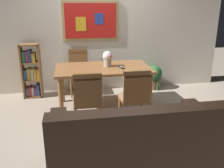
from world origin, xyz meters
TOP-DOWN VIEW (x-y plane):
  - ground_plane at (0.00, 0.00)m, footprint 12.00×12.00m
  - wall_back_with_painting at (-0.00, 1.52)m, footprint 5.20×0.14m
  - dining_table at (-0.11, 0.45)m, footprint 1.61×0.95m
  - dining_chair_far_left at (-0.50, 1.28)m, footprint 0.40×0.41m
  - dining_chair_near_left at (-0.45, -0.42)m, footprint 0.40×0.41m
  - dining_chair_near_right at (0.23, -0.39)m, footprint 0.40×0.41m
  - leather_couch at (-0.01, -1.35)m, footprint 1.80×0.84m
  - bookshelf at (-1.42, 1.24)m, footprint 0.36×0.28m
  - potted_ivy at (1.10, 1.28)m, footprint 0.36×0.36m
  - flower_vase at (-0.03, 0.49)m, footprint 0.18×0.18m
  - tv_remote at (0.19, 0.34)m, footprint 0.08×0.16m

SIDE VIEW (x-z plane):
  - ground_plane at x=0.00m, z-range 0.00..0.00m
  - potted_ivy at x=1.10m, z-range 0.00..0.58m
  - leather_couch at x=-0.01m, z-range -0.11..0.73m
  - bookshelf at x=-1.42m, z-range -0.03..1.03m
  - dining_chair_far_left at x=-0.50m, z-range 0.08..0.99m
  - dining_chair_near_left at x=-0.45m, z-range 0.08..0.99m
  - dining_chair_near_right at x=0.23m, z-range 0.08..0.99m
  - dining_table at x=-0.11m, z-range 0.28..1.02m
  - tv_remote at x=0.19m, z-range 0.74..0.77m
  - flower_vase at x=-0.03m, z-range 0.76..1.03m
  - wall_back_with_painting at x=0.00m, z-range 0.00..2.60m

